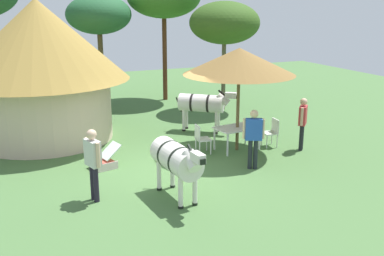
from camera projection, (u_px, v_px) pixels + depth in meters
name	position (u px, v px, depth m)	size (l,w,h in m)	color
ground_plane	(165.00, 167.00, 12.87)	(36.00, 36.00, 0.00)	#466C3A
thatched_hut	(40.00, 62.00, 14.88)	(5.78, 5.78, 4.63)	beige
shade_umbrella	(239.00, 61.00, 13.66)	(3.41, 3.41, 3.19)	brown
patio_dining_table	(237.00, 130.00, 14.24)	(1.45, 1.00, 0.74)	silver
patio_chair_near_hut	(272.00, 131.00, 14.62)	(0.46, 0.48, 0.90)	white
patio_chair_east_end	(201.00, 137.00, 13.92)	(0.46, 0.48, 0.90)	white
guest_beside_umbrella	(254.00, 134.00, 12.51)	(0.56, 0.38, 1.69)	black
guest_behind_table	(303.00, 119.00, 14.12)	(0.46, 0.47, 1.66)	black
standing_watcher	(93.00, 158.00, 10.47)	(0.34, 0.60, 1.74)	black
striped_lounge_chair	(105.00, 159.00, 12.80)	(0.89, 0.70, 0.66)	#C04B3A
zebra_nearest_camera	(203.00, 104.00, 16.18)	(1.85, 1.62, 1.55)	silver
zebra_by_umbrella	(177.00, 159.00, 10.61)	(0.80, 2.24, 1.51)	silver
acacia_tree_left_background	(99.00, 15.00, 19.33)	(2.77, 2.77, 4.81)	#4D3E26
acacia_tree_behind_hut	(224.00, 23.00, 18.79)	(2.92, 2.92, 4.54)	brown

